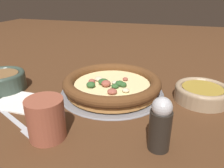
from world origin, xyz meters
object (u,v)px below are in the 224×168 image
fork (16,122)px  pepper_shaker (160,124)px  napkin (22,101)px  pizza (112,84)px  pizza_tray (112,92)px  bowl_far (2,80)px  bowl_near (202,92)px  drinking_cup (46,119)px

fork → pepper_shaker: size_ratio=1.63×
napkin → pizza: bearing=30.4°
fork → pepper_shaker: (0.33, 0.00, 0.05)m
pizza_tray → fork: 0.28m
pizza_tray → bowl_far: bowl_far is taller
bowl_near → fork: 0.50m
pizza → bowl_near: bearing=5.9°
bowl_far → napkin: (0.11, -0.06, -0.03)m
pizza_tray → pepper_shaker: bearing=-53.4°
napkin → pepper_shaker: pepper_shaker is taller
bowl_far → napkin: 0.13m
pizza → pepper_shaker: 0.27m
pizza_tray → drinking_cup: drinking_cup is taller
bowl_near → napkin: 0.51m
pizza_tray → pepper_shaker: pepper_shaker is taller
bowl_near → drinking_cup: drinking_cup is taller
bowl_far → pizza: bearing=12.3°
pizza_tray → fork: pizza_tray is taller
pizza_tray → fork: (-0.17, -0.22, -0.00)m
bowl_near → pepper_shaker: 0.26m
pizza → fork: size_ratio=1.61×
pizza_tray → bowl_near: bearing=5.8°
bowl_near → napkin: size_ratio=1.07×
pizza_tray → napkin: 0.26m
bowl_near → drinking_cup: (-0.33, -0.27, 0.02)m
drinking_cup → fork: bearing=166.1°
pizza → napkin: (-0.23, -0.13, -0.03)m
pizza_tray → napkin: (-0.23, -0.13, 0.00)m
pizza → napkin: bearing=-149.6°
pizza_tray → bowl_far: 0.35m
pizza_tray → drinking_cup: bearing=-105.7°
fork → napkin: bearing=146.7°
bowl_near → bowl_far: bearing=-170.5°
bowl_near → pizza_tray: bearing=-174.2°
fork → pizza_tray: bearing=78.4°
fork → bowl_near: bearing=56.2°
fork → pepper_shaker: 0.34m
pepper_shaker → napkin: bearing=167.6°
bowl_far → pepper_shaker: bearing=-16.1°
pizza → pepper_shaker: pepper_shaker is taller
pizza → bowl_far: 0.35m
bowl_near → fork: size_ratio=0.82×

